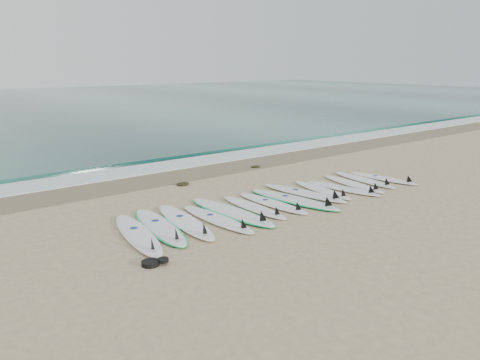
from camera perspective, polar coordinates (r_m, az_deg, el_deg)
ground at (r=12.05m, az=5.01°, el=-2.69°), size 120.00×120.00×0.00m
ocean at (r=41.82m, az=-27.14°, el=7.89°), size 120.00×55.00×0.03m
wet_sand_band at (r=15.20m, az=-5.53°, el=0.88°), size 120.00×1.80×0.01m
foam_band at (r=16.37m, az=-8.17°, el=1.82°), size 120.00×1.40×0.04m
wave_crest at (r=17.66m, az=-10.60°, el=2.72°), size 120.00×1.00×0.10m
surfboard_0 at (r=9.83m, az=-12.28°, el=-6.54°), size 1.05×2.83×0.36m
surfboard_1 at (r=10.25m, az=-9.71°, el=-5.61°), size 1.08×2.83×0.35m
surfboard_2 at (r=10.43m, az=-6.61°, el=-5.08°), size 0.95×2.84×0.36m
surfboard_3 at (r=10.55m, az=-2.63°, el=-4.80°), size 0.62×2.54×0.32m
surfboard_4 at (r=11.05m, az=-0.94°, el=-3.92°), size 0.88×2.94×0.37m
surfboard_5 at (r=11.40m, az=1.82°, el=-3.36°), size 0.51×2.37×0.30m
surfboard_6 at (r=11.74m, az=4.13°, el=-2.85°), size 0.61×2.43×0.31m
surfboard_7 at (r=12.11m, az=6.72°, el=-2.39°), size 1.10×2.89×0.36m
surfboard_8 at (r=12.72m, az=8.02°, el=-1.58°), size 0.98×2.74×0.34m
surfboard_9 at (r=13.12m, az=10.11°, el=-1.22°), size 0.77×2.36×0.30m
surfboard_10 at (r=13.41m, az=12.63°, el=-1.00°), size 0.86×2.41×0.30m
surfboard_11 at (r=13.95m, az=13.75°, el=-0.47°), size 0.79×2.44×0.31m
surfboard_12 at (r=14.52m, az=15.02°, el=0.02°), size 0.75×2.44×0.31m
surfboard_13 at (r=14.89m, az=17.16°, el=0.21°), size 0.75×2.36×0.30m
seaweed_near at (r=13.72m, az=-6.98°, el=-0.47°), size 0.40×0.31×0.08m
seaweed_far at (r=15.90m, az=1.93°, el=1.64°), size 0.35×0.27×0.07m
leash_coil at (r=8.52m, az=-10.52°, el=-9.86°), size 0.46×0.36×0.11m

